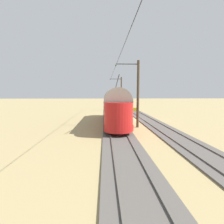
% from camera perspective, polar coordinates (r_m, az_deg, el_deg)
% --- Properties ---
extents(ground_plane, '(220.00, 220.00, 0.00)m').
position_cam_1_polar(ground_plane, '(25.75, 5.76, -2.42)').
color(ground_plane, tan).
extents(track_streetcar_siding, '(2.80, 80.00, 0.18)m').
position_cam_1_polar(track_streetcar_siding, '(26.50, 10.86, -2.14)').
color(track_streetcar_siding, '#56514C').
rests_on(track_streetcar_siding, ground).
extents(track_adjacent_siding, '(2.80, 80.00, 0.18)m').
position_cam_1_polar(track_adjacent_siding, '(25.82, 0.34, -2.24)').
color(track_adjacent_siding, '#56514C').
rests_on(track_adjacent_siding, ground).
extents(vintage_streetcar, '(2.65, 15.86, 5.16)m').
position_cam_1_polar(vintage_streetcar, '(22.10, 0.77, 2.10)').
color(vintage_streetcar, red).
rests_on(vintage_streetcar, ground).
extents(catenary_pole_foreground, '(2.66, 0.28, 7.31)m').
position_cam_1_polar(catenary_pole_foreground, '(38.81, 2.93, 6.06)').
color(catenary_pole_foreground, '#423323').
rests_on(catenary_pole_foreground, ground).
extents(catenary_pole_mid_near, '(2.66, 0.28, 7.31)m').
position_cam_1_polar(catenary_pole_mid_near, '(19.58, 8.22, 6.10)').
color(catenary_pole_mid_near, '#423323').
rests_on(catenary_pole_mid_near, ground).
extents(overhead_wire_run, '(2.45, 42.79, 0.18)m').
position_cam_1_polar(overhead_wire_run, '(20.20, 1.26, 14.57)').
color(overhead_wire_run, black).
rests_on(overhead_wire_run, ground).
extents(track_end_bumper, '(1.80, 0.60, 0.80)m').
position_cam_1_polar(track_end_bumper, '(37.42, 6.93, 0.80)').
color(track_end_bumper, '#B2A519').
rests_on(track_end_bumper, ground).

